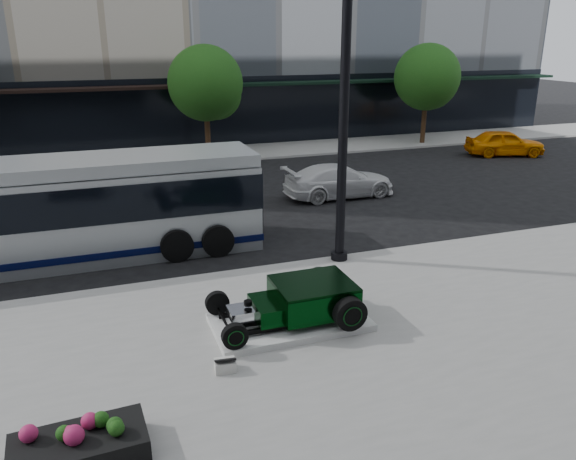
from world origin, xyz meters
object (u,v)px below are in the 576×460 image
object	(u,v)px
hot_rod	(304,299)
lamppost	(344,119)
flower_planter	(79,446)
white_sedan	(339,181)
transit_bus	(47,211)
yellow_taxi	(505,143)

from	to	relation	value
hot_rod	lamppost	xyz separation A→B (m)	(2.33, 3.18, 3.41)
lamppost	flower_planter	bearing A→B (deg)	-139.48
lamppost	white_sedan	distance (m)	7.86
flower_planter	hot_rod	bearing A→B (deg)	31.08
lamppost	white_sedan	bearing A→B (deg)	65.44
transit_bus	white_sedan	distance (m)	11.25
hot_rod	lamppost	world-z (taller)	lamppost
hot_rod	flower_planter	world-z (taller)	hot_rod
lamppost	yellow_taxi	size ratio (longest dim) A/B	2.11
hot_rod	lamppost	distance (m)	5.21
flower_planter	white_sedan	size ratio (longest dim) A/B	0.45
yellow_taxi	hot_rod	bearing A→B (deg)	147.54
lamppost	flower_planter	world-z (taller)	lamppost
lamppost	yellow_taxi	distance (m)	18.74
white_sedan	lamppost	bearing A→B (deg)	154.43
flower_planter	transit_bus	size ratio (longest dim) A/B	0.17
white_sedan	yellow_taxi	world-z (taller)	yellow_taxi
flower_planter	transit_bus	xyz separation A→B (m)	(-0.67, 9.04, 1.13)
lamppost	transit_bus	xyz separation A→B (m)	(-7.74, 3.00, -2.62)
lamppost	flower_planter	size ratio (longest dim) A/B	4.24
white_sedan	yellow_taxi	bearing A→B (deg)	-70.35
transit_bus	yellow_taxi	world-z (taller)	transit_bus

